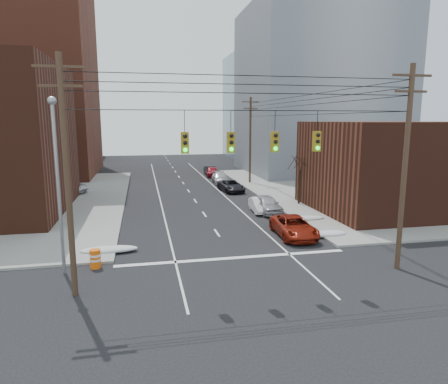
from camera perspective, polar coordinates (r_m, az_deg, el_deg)
name	(u,v)px	position (r m, az deg, el deg)	size (l,w,h in m)	color
ground	(267,307)	(18.45, 6.18, -16.02)	(160.00, 160.00, 0.00)	black
sidewalk_ne	(410,187)	(54.10, 25.04, 0.69)	(40.00, 40.00, 0.15)	gray
building_brick_tall	(3,71)	(66.79, -29.00, 14.89)	(24.00, 20.00, 30.00)	brown
building_brick_far	(39,131)	(92.13, -24.96, 7.96)	(22.00, 18.00, 12.00)	#462015
building_office	(317,92)	(65.76, 13.18, 13.78)	(22.00, 20.00, 25.00)	gray
building_glass	(275,107)	(90.60, 7.31, 11.97)	(20.00, 18.00, 22.00)	gray
building_storefront	(405,167)	(39.51, 24.42, 3.30)	(16.00, 12.00, 8.00)	#462015
utility_pole_left	(67,174)	(19.16, -21.52, 2.44)	(2.20, 0.28, 11.00)	#473323
utility_pole_right	(405,165)	(23.31, 24.44, 3.51)	(2.20, 0.28, 11.00)	#473323
utility_pole_far	(250,139)	(51.62, 3.77, 7.60)	(2.20, 0.28, 11.00)	#473323
traffic_signals	(253,141)	(19.45, 4.17, 7.33)	(17.00, 0.42, 2.02)	black
street_light	(57,171)	(22.30, -22.73, 2.73)	(0.44, 0.44, 9.32)	gray
bare_tree	(299,181)	(39.09, 10.70, 1.49)	(2.09, 2.20, 4.93)	black
snow_nw	(109,250)	(26.06, -16.10, -7.91)	(3.50, 1.08, 0.42)	silver
snow_ne	(326,234)	(29.28, 14.39, -5.81)	(3.00, 1.08, 0.42)	silver
snow_east_far	(301,219)	(33.24, 11.00, -3.76)	(4.00, 1.08, 0.42)	silver
red_pickup	(294,227)	(28.73, 9.94, -4.89)	(2.39, 5.19, 1.44)	maroon
parked_car_a	(267,204)	(35.67, 6.14, -1.74)	(1.83, 4.55, 1.55)	#B9B8BD
parked_car_b	(259,205)	(35.92, 5.08, -1.88)	(1.33, 3.82, 1.26)	white
parked_car_c	(231,186)	(46.00, 1.05, 0.88)	(2.21, 4.79, 1.33)	black
parked_car_d	(220,178)	(52.31, -0.52, 2.05)	(1.94, 4.77, 1.38)	#AEAEB3
parked_car_e	(212,172)	(58.38, -1.71, 2.93)	(1.71, 4.26, 1.45)	maroon
parked_car_f	(210,171)	(59.94, -1.97, 3.07)	(1.42, 4.07, 1.34)	black
lot_car_a	(23,209)	(37.16, -26.82, -2.23)	(1.45, 4.15, 1.37)	white
lot_car_b	(66,187)	(47.65, -21.65, 0.69)	(2.27, 4.91, 1.37)	#AEAEB3
lot_car_d	(7,191)	(47.07, -28.59, 0.16)	(1.83, 4.55, 1.55)	#AFAEB3
construction_barrel	(95,258)	(23.64, -17.91, -9.03)	(0.62, 0.62, 1.06)	#EE5D0C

